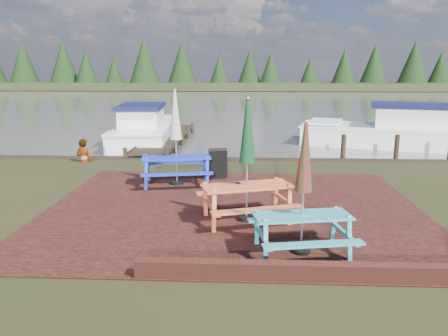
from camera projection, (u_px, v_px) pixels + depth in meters
name	position (u px, v px, depth m)	size (l,w,h in m)	color
ground	(232.00, 223.00, 9.61)	(120.00, 120.00, 0.00)	black
paving	(234.00, 209.00, 10.58)	(9.00, 7.50, 0.02)	#331410
brick_wall	(359.00, 268.00, 7.12)	(6.21, 1.79, 0.30)	#4C1E16
water	(243.00, 102.00, 45.64)	(120.00, 60.00, 0.02)	#44413A
far_treeline	(245.00, 69.00, 73.16)	(120.00, 10.00, 8.10)	black
picnic_table_teal	(303.00, 209.00, 7.88)	(2.00, 1.84, 2.43)	teal
picnic_table_red	(247.00, 179.00, 9.57)	(2.39, 2.25, 2.72)	#D36036
picnic_table_blue	(176.00, 152.00, 12.62)	(2.26, 2.08, 2.75)	#182DB8
chalkboard	(218.00, 164.00, 13.35)	(0.62, 0.70, 0.93)	black
jetty	(166.00, 138.00, 20.73)	(1.76, 9.08, 1.00)	black
boat_jetty	(145.00, 130.00, 21.21)	(3.06, 7.41, 2.09)	white
boat_near	(395.00, 133.00, 20.15)	(8.59, 5.01, 2.20)	white
person	(83.00, 139.00, 15.78)	(0.62, 0.40, 1.69)	gray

